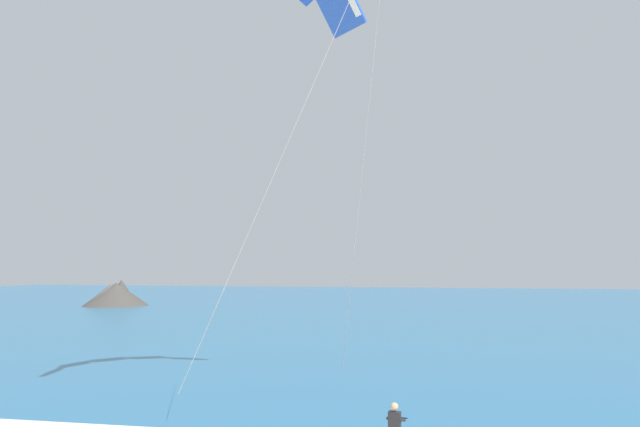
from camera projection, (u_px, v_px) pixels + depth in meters
sea at (442, 308)px, 75.23m from camera, size 200.00×120.00×0.20m
headland_left at (115, 295)px, 78.28m from camera, size 8.75×8.75×3.50m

